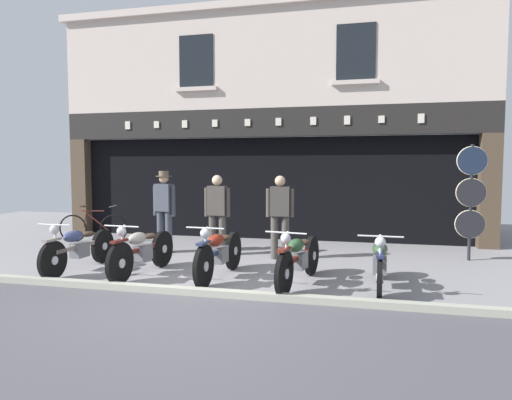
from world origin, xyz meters
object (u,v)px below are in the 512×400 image
Objects in this scene: motorcycle_left at (79,247)px; advert_board_far at (168,171)px; motorcycle_center_right at (299,258)px; salesman_right at (280,213)px; motorcycle_center at (219,252)px; leaning_bicycle at (93,227)px; advert_board_near at (203,175)px; motorcycle_center_left at (142,250)px; tyre_sign_pole at (471,194)px; salesman_left at (164,207)px; motorcycle_right at (380,261)px; shopkeeper_center at (217,211)px.

advert_board_far is (-0.25, 4.36, 1.31)m from motorcycle_left.
salesman_right is at bearing -61.81° from motorcycle_center_right.
motorcycle_center is 5.03m from leaning_bicycle.
motorcycle_left is at bearing -99.64° from advert_board_near.
salesman_right is at bearing -132.89° from motorcycle_center_left.
tyre_sign_pole is at bearing -16.04° from advert_board_near.
motorcycle_left is 1.21× the size of salesman_right.
salesman_left is 1.05× the size of salesman_right.
motorcycle_center_left is 1.03× the size of motorcycle_right.
salesman_right reaches higher than motorcycle_center_right.
motorcycle_center is 1.20× the size of shopkeeper_center.
salesman_left is at bearing -42.46° from motorcycle_center.
advert_board_far reaches higher than motorcycle_left.
motorcycle_left is 4.59m from advert_board_near.
leaning_bicycle is at bearing 178.22° from tyre_sign_pole.
motorcycle_center is 1.20× the size of leaning_bicycle.
salesman_left reaches higher than leaning_bicycle.
shopkeeper_center is (-2.00, 2.00, 0.50)m from motorcycle_center_right.
motorcycle_left is at bearing 8.56° from motorcycle_center_right.
shopkeeper_center is at bearing -67.56° from motorcycle_center.
leaning_bicycle is (-4.88, 0.99, -0.56)m from salesman_right.
advert_board_far is at bearing -53.25° from motorcycle_center.
salesman_right is 3.76m from tyre_sign_pole.
motorcycle_center_right is 2.07m from salesman_right.
motorcycle_left is 1.05× the size of motorcycle_right.
motorcycle_center_left is at bearing -71.21° from advert_board_far.
salesman_left is at bearing -67.66° from advert_board_far.
tyre_sign_pole is (3.02, 2.63, 0.89)m from motorcycle_center_right.
shopkeeper_center is 1.68× the size of advert_board_near.
leaning_bicycle is at bearing -146.81° from advert_board_near.
motorcycle_center_right is 2.07× the size of advert_board_far.
motorcycle_center_left is 4.58m from advert_board_near.
motorcycle_right is (3.92, 0.06, -0.02)m from motorcycle_center_left.
motorcycle_center is 2.01× the size of advert_board_far.
motorcycle_right is 1.15× the size of shopkeeper_center.
leaning_bicycle is (-6.76, 2.81, -0.05)m from motorcycle_right.
salesman_right reaches higher than motorcycle_center.
motorcycle_center_right is 1.24× the size of shopkeeper_center.
motorcycle_center_right is at bearing -138.99° from tyre_sign_pole.
tyre_sign_pole reaches higher than motorcycle_center.
motorcycle_center is at bearing -150.02° from tyre_sign_pole.
salesman_right is 0.73× the size of tyre_sign_pole.
leaning_bicycle is (-1.59, 2.84, -0.06)m from motorcycle_left.
motorcycle_center is 1.98m from salesman_right.
advert_board_far is (-0.99, 0.00, 0.10)m from advert_board_near.
advert_board_far reaches higher than salesman_left.
salesman_right is 1.67× the size of advert_board_far.
salesman_right is at bearing -44.60° from advert_board_near.
advert_board_near is (0.01, 2.39, 0.65)m from salesman_left.
advert_board_far reaches higher than motorcycle_center.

